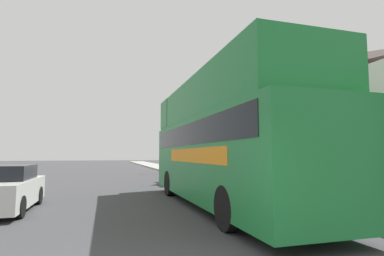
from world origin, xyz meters
The scene contains 10 objects.
ground_plane centered at (0.00, 21.00, 0.00)m, with size 144.00×144.00×0.00m, color #3D3D3F.
sidewalk centered at (6.88, 18.00, 0.07)m, with size 3.32×108.00×0.14m.
brick_terrace_rear centered at (11.54, 16.30, 4.23)m, with size 6.00×16.78×8.46m.
tour_bus centered at (3.32, 6.70, 1.91)m, with size 2.60×10.60×4.29m.
parked_car_ahead_of_bus centered at (4.10, 14.47, 0.70)m, with size 1.91×4.20×1.52m.
parked_car_far_side centered at (-3.65, 7.69, 0.68)m, with size 1.85×4.03×1.44m.
pedestrian_third centered at (6.38, 4.94, 1.12)m, with size 0.43×0.23×1.62m.
lamp_post_nearest centered at (5.74, 5.56, 3.20)m, with size 0.35×0.35×4.41m.
lamp_post_second centered at (5.59, 15.37, 3.71)m, with size 0.35×0.35×5.25m.
lamp_post_third centered at (5.89, 25.19, 3.64)m, with size 0.35×0.35×5.13m.
Camera 1 is at (-0.59, -3.09, 1.77)m, focal length 28.00 mm.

